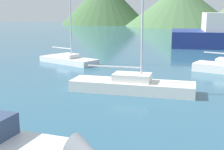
# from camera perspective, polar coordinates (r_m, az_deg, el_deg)

# --- Properties ---
(sailboat_inner) EXTENTS (8.08, 2.58, 8.76)m
(sailboat_inner) POSITION_cam_1_polar(r_m,az_deg,el_deg) (20.15, 3.69, -1.80)
(sailboat_inner) COLOR white
(sailboat_inner) RESTS_ON ground_plane
(sailboat_outer) EXTENTS (6.73, 4.20, 10.70)m
(sailboat_outer) POSITION_cam_1_polar(r_m,az_deg,el_deg) (31.57, -7.98, 2.95)
(sailboat_outer) COLOR silver
(sailboat_outer) RESTS_ON ground_plane
(hill_west) EXTENTS (33.30, 33.30, 16.69)m
(hill_west) POSITION_cam_1_polar(r_m,az_deg,el_deg) (123.00, -1.35, 13.21)
(hill_west) COLOR #3D6038
(hill_west) RESTS_ON ground_plane
(hill_central) EXTENTS (36.63, 36.63, 13.70)m
(hill_central) POSITION_cam_1_polar(r_m,az_deg,el_deg) (108.43, 12.40, 12.36)
(hill_central) COLOR #476B42
(hill_central) RESTS_ON ground_plane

